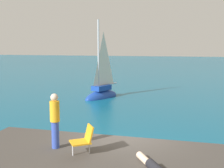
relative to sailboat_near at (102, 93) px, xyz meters
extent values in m
plane|color=#0F5675|center=(3.62, -11.09, -0.34)|extent=(160.00, 160.00, 0.00)
cube|color=#3C4235|center=(2.55, -11.09, -0.34)|extent=(1.83, 1.78, 1.09)
cube|color=#3B3934|center=(0.05, -11.05, -0.34)|extent=(0.77, 0.91, 0.63)
ellipsoid|color=#193D99|center=(-0.01, -0.02, -0.34)|extent=(2.48, 3.42, 1.12)
cube|color=#193D99|center=(-0.01, -0.02, 0.41)|extent=(1.35, 1.63, 0.37)
cylinder|color=#B7B7BC|center=(-0.15, -0.29, 2.77)|extent=(0.12, 0.12, 5.10)
cylinder|color=#B2B2B7|center=(0.32, 0.62, 0.58)|extent=(1.01, 1.86, 0.10)
pyramid|color=silver|center=(0.11, 0.22, 2.57)|extent=(0.80, 1.48, 3.87)
cylinder|color=beige|center=(4.53, -13.34, 0.71)|extent=(0.50, 0.70, 0.18)
cylinder|color=#334CB2|center=(1.86, -12.81, 1.02)|extent=(0.22, 0.22, 0.80)
cylinder|color=gold|center=(1.86, -12.81, 1.72)|extent=(0.28, 0.28, 0.60)
sphere|color=beige|center=(1.86, -12.81, 2.13)|extent=(0.22, 0.22, 0.22)
cube|color=orange|center=(2.72, -13.14, 0.97)|extent=(0.70, 0.69, 0.04)
cube|color=orange|center=(2.94, -13.00, 1.20)|extent=(0.39, 0.48, 0.45)
cylinder|color=silver|center=(2.55, -13.25, 0.80)|extent=(0.04, 0.04, 0.35)
cylinder|color=silver|center=(2.94, -13.00, 0.80)|extent=(0.04, 0.04, 0.35)
camera|label=1|loc=(5.19, -20.42, 3.68)|focal=46.32mm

